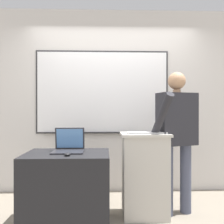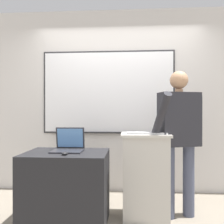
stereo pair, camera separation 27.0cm
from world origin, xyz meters
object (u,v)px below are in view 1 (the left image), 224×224
(lectern_podium, at_px, (145,174))
(side_desk, at_px, (67,189))
(computer_mouse_by_laptop, at_px, (68,154))
(person_presenter, at_px, (177,131))
(wireless_keyboard, at_px, (147,133))
(laptop, at_px, (69,145))

(lectern_podium, bearing_deg, side_desk, -165.89)
(side_desk, distance_m, computer_mouse_by_laptop, 0.43)
(lectern_podium, bearing_deg, person_presenter, 4.18)
(wireless_keyboard, bearing_deg, laptop, -174.37)
(lectern_podium, relative_size, laptop, 2.89)
(person_presenter, xyz_separation_m, computer_mouse_by_laptop, (-1.22, -0.41, -0.18))
(laptop, xyz_separation_m, computer_mouse_by_laptop, (0.02, -0.24, -0.05))
(person_presenter, xyz_separation_m, laptop, (-1.24, -0.17, -0.13))
(side_desk, height_order, person_presenter, person_presenter)
(side_desk, xyz_separation_m, computer_mouse_by_laptop, (0.03, -0.16, 0.40))
(lectern_podium, height_order, person_presenter, person_presenter)
(side_desk, relative_size, computer_mouse_by_laptop, 8.84)
(laptop, bearing_deg, computer_mouse_by_laptop, -84.56)
(person_presenter, distance_m, computer_mouse_by_laptop, 1.30)
(lectern_podium, distance_m, laptop, 0.94)
(lectern_podium, distance_m, wireless_keyboard, 0.49)
(lectern_podium, distance_m, person_presenter, 0.62)
(lectern_podium, xyz_separation_m, side_desk, (-0.86, -0.22, -0.10))
(person_presenter, relative_size, laptop, 5.05)
(side_desk, xyz_separation_m, laptop, (0.01, 0.08, 0.45))
(wireless_keyboard, bearing_deg, side_desk, -169.38)
(laptop, bearing_deg, side_desk, -94.55)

